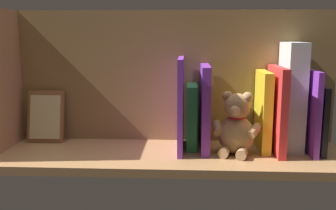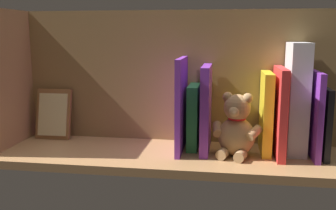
{
  "view_description": "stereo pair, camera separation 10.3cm",
  "coord_description": "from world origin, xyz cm",
  "px_view_note": "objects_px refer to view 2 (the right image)",
  "views": [
    {
      "loc": [
        -5.31,
        101.7,
        31.38
      ],
      "look_at": [
        0.0,
        0.0,
        12.84
      ],
      "focal_mm": 41.57,
      "sensor_mm": 36.0,
      "label": 1
    },
    {
      "loc": [
        -15.6,
        100.63,
        31.38
      ],
      "look_at": [
        0.0,
        0.0,
        12.84
      ],
      "focal_mm": 41.57,
      "sensor_mm": 36.0,
      "label": 2
    }
  ],
  "objects_px": {
    "dictionary_thick_white": "(296,99)",
    "teddy_bear": "(236,128)",
    "book_0": "(322,121)",
    "picture_frame_leaning": "(54,114)"
  },
  "relations": [
    {
      "from": "dictionary_thick_white",
      "to": "picture_frame_leaning",
      "type": "distance_m",
      "value": 0.71
    },
    {
      "from": "book_0",
      "to": "dictionary_thick_white",
      "type": "bearing_deg",
      "value": -11.87
    },
    {
      "from": "dictionary_thick_white",
      "to": "teddy_bear",
      "type": "height_order",
      "value": "dictionary_thick_white"
    },
    {
      "from": "teddy_bear",
      "to": "picture_frame_leaning",
      "type": "bearing_deg",
      "value": 6.14
    },
    {
      "from": "dictionary_thick_white",
      "to": "book_0",
      "type": "bearing_deg",
      "value": 168.13
    },
    {
      "from": "book_0",
      "to": "teddy_bear",
      "type": "height_order",
      "value": "book_0"
    },
    {
      "from": "book_0",
      "to": "dictionary_thick_white",
      "type": "distance_m",
      "value": 0.09
    },
    {
      "from": "book_0",
      "to": "teddy_bear",
      "type": "bearing_deg",
      "value": 10.78
    },
    {
      "from": "dictionary_thick_white",
      "to": "picture_frame_leaning",
      "type": "height_order",
      "value": "dictionary_thick_white"
    },
    {
      "from": "book_0",
      "to": "teddy_bear",
      "type": "xyz_separation_m",
      "value": [
        0.22,
        0.04,
        -0.02
      ]
    }
  ]
}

